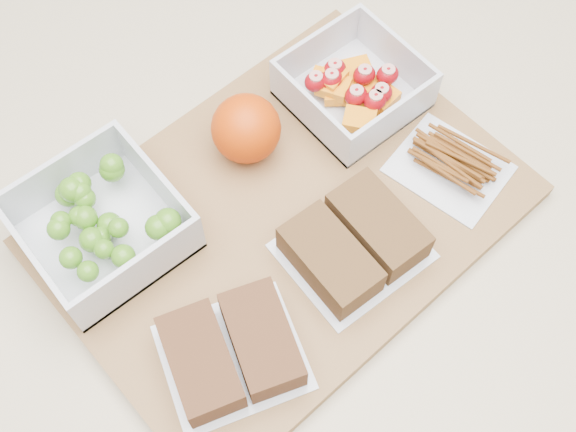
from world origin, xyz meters
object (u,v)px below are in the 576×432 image
at_px(fruit_container, 353,88).
at_px(orange, 246,129).
at_px(sandwich_bag_left, 232,351).
at_px(pretzel_bag, 451,163).
at_px(cutting_board, 284,217).
at_px(grape_container, 102,222).
at_px(sandwich_bag_center, 354,243).

bearing_deg(fruit_container, orange, 169.71).
xyz_separation_m(sandwich_bag_left, pretzel_bag, (0.27, 0.02, -0.01)).
relative_size(sandwich_bag_left, pretzel_bag, 1.18).
bearing_deg(sandwich_bag_left, fruit_container, 28.03).
height_order(cutting_board, grape_container, grape_container).
bearing_deg(sandwich_bag_center, cutting_board, 108.20).
xyz_separation_m(fruit_container, sandwich_bag_center, (-0.11, -0.13, -0.00)).
bearing_deg(cutting_board, fruit_container, 20.40).
bearing_deg(grape_container, fruit_container, -6.11).
bearing_deg(sandwich_bag_center, orange, 91.74).
distance_m(orange, sandwich_bag_center, 0.15).
distance_m(cutting_board, sandwich_bag_center, 0.08).
bearing_deg(fruit_container, sandwich_bag_left, -151.97).
bearing_deg(orange, pretzel_bag, -46.64).
bearing_deg(fruit_container, sandwich_bag_center, -131.62).
bearing_deg(grape_container, orange, -2.94).
height_order(grape_container, sandwich_bag_left, grape_container).
relative_size(orange, sandwich_bag_center, 0.54).
distance_m(cutting_board, grape_container, 0.17).
height_order(fruit_container, sandwich_bag_left, fruit_container).
bearing_deg(sandwich_bag_left, cutting_board, 33.33).
height_order(cutting_board, sandwich_bag_left, sandwich_bag_left).
distance_m(orange, pretzel_bag, 0.20).
distance_m(sandwich_bag_left, sandwich_bag_center, 0.14).
relative_size(grape_container, pretzel_bag, 1.10).
height_order(cutting_board, sandwich_bag_center, sandwich_bag_center).
relative_size(cutting_board, pretzel_bag, 3.53).
distance_m(grape_container, sandwich_bag_left, 0.17).
bearing_deg(grape_container, pretzel_bag, -27.30).
height_order(cutting_board, orange, orange).
relative_size(grape_container, sandwich_bag_center, 1.07).
xyz_separation_m(cutting_board, pretzel_bag, (0.15, -0.06, 0.02)).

